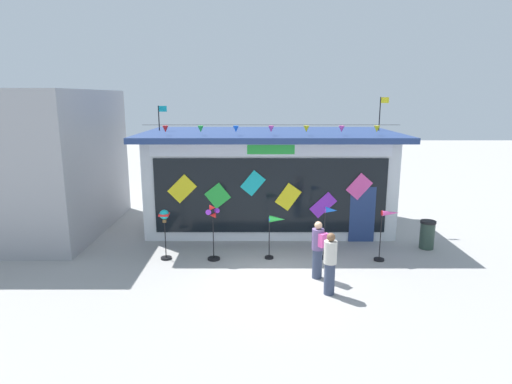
# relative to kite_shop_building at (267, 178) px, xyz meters

# --- Properties ---
(ground_plane) EXTENTS (80.00, 80.00, 0.00)m
(ground_plane) POSITION_rel_kite_shop_building_xyz_m (0.22, -5.37, -1.93)
(ground_plane) COLOR #9E9B99
(kite_shop_building) EXTENTS (9.45, 5.30, 5.07)m
(kite_shop_building) POSITION_rel_kite_shop_building_xyz_m (0.00, 0.00, 0.00)
(kite_shop_building) COLOR silver
(kite_shop_building) RESTS_ON ground_plane
(wind_spinner_far_left) EXTENTS (0.35, 0.35, 1.62)m
(wind_spinner_far_left) POSITION_rel_kite_shop_building_xyz_m (-3.39, -3.81, -0.73)
(wind_spinner_far_left) COLOR black
(wind_spinner_far_left) RESTS_ON ground_plane
(wind_spinner_left) EXTENTS (0.42, 0.39, 1.81)m
(wind_spinner_left) POSITION_rel_kite_shop_building_xyz_m (-1.86, -3.90, -0.78)
(wind_spinner_left) COLOR black
(wind_spinner_left) RESTS_ON ground_plane
(wind_spinner_center_left) EXTENTS (0.65, 0.29, 1.42)m
(wind_spinner_center_left) POSITION_rel_kite_shop_building_xyz_m (0.10, -3.76, -0.84)
(wind_spinner_center_left) COLOR black
(wind_spinner_center_left) RESTS_ON ground_plane
(wind_spinner_center_right) EXTENTS (0.55, 0.30, 1.71)m
(wind_spinner_center_right) POSITION_rel_kite_shop_building_xyz_m (1.78, -3.79, -0.73)
(wind_spinner_center_right) COLOR black
(wind_spinner_center_right) RESTS_ON ground_plane
(wind_spinner_right) EXTENTS (0.72, 0.33, 1.64)m
(wind_spinner_right) POSITION_rel_kite_shop_building_xyz_m (3.57, -3.94, -0.83)
(wind_spinner_right) COLOR black
(wind_spinner_right) RESTS_ON ground_plane
(person_near_camera) EXTENTS (0.45, 0.47, 1.68)m
(person_near_camera) POSITION_rel_kite_shop_building_xyz_m (1.25, -5.30, -1.04)
(person_near_camera) COLOR #333D56
(person_near_camera) RESTS_ON ground_plane
(person_mid_plaza) EXTENTS (0.34, 0.34, 1.68)m
(person_mid_plaza) POSITION_rel_kite_shop_building_xyz_m (1.41, -6.33, -1.07)
(person_mid_plaza) COLOR #333D56
(person_mid_plaza) RESTS_ON ground_plane
(trash_bin) EXTENTS (0.52, 0.52, 0.98)m
(trash_bin) POSITION_rel_kite_shop_building_xyz_m (5.33, -2.81, -1.43)
(trash_bin) COLOR #2D4238
(trash_bin) RESTS_ON ground_plane
(neighbour_building) EXTENTS (7.29, 6.61, 5.33)m
(neighbour_building) POSITION_rel_kite_shop_building_xyz_m (-10.00, -0.67, 0.74)
(neighbour_building) COLOR #99999E
(neighbour_building) RESTS_ON ground_plane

